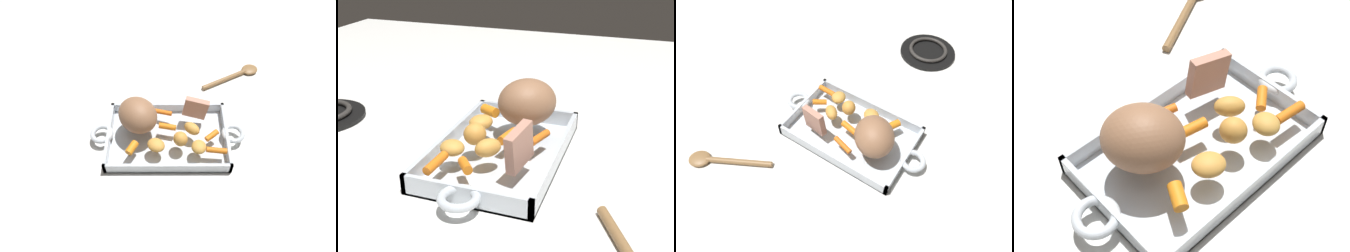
# 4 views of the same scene
# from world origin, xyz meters

# --- Properties ---
(ground_plane) EXTENTS (2.25, 2.25, 0.00)m
(ground_plane) POSITION_xyz_m (0.00, 0.00, 0.00)
(ground_plane) COLOR silver
(roasting_dish) EXTENTS (0.48, 0.24, 0.04)m
(roasting_dish) POSITION_xyz_m (0.00, 0.00, 0.01)
(roasting_dish) COLOR silver
(roasting_dish) RESTS_ON ground_plane
(pork_roast) EXTENTS (0.16, 0.17, 0.10)m
(pork_roast) POSITION_xyz_m (0.09, -0.03, 0.09)
(pork_roast) COLOR #946647
(pork_roast) RESTS_ON roasting_dish
(roast_slice_thick) EXTENTS (0.08, 0.03, 0.08)m
(roast_slice_thick) POSITION_xyz_m (-0.09, -0.06, 0.08)
(roast_slice_thick) COLOR tan
(roast_slice_thick) RESTS_ON roasting_dish
(baby_carrot_long) EXTENTS (0.05, 0.03, 0.02)m
(baby_carrot_long) POSITION_xyz_m (-0.00, -0.01, 0.05)
(baby_carrot_long) COLOR orange
(baby_carrot_long) RESTS_ON roasting_dish
(baby_carrot_center_right) EXTENTS (0.06, 0.02, 0.02)m
(baby_carrot_center_right) POSITION_xyz_m (-0.14, 0.07, 0.05)
(baby_carrot_center_right) COLOR orange
(baby_carrot_center_right) RESTS_ON roasting_dish
(baby_carrot_southeast) EXTENTS (0.05, 0.04, 0.02)m
(baby_carrot_southeast) POSITION_xyz_m (-0.13, 0.02, 0.05)
(baby_carrot_southeast) COLOR orange
(baby_carrot_southeast) RESTS_ON roasting_dish
(baby_carrot_center_left) EXTENTS (0.06, 0.03, 0.02)m
(baby_carrot_center_left) POSITION_xyz_m (0.02, -0.07, 0.05)
(baby_carrot_center_left) COLOR orange
(baby_carrot_center_left) RESTS_ON roasting_dish
(baby_carrot_northwest) EXTENTS (0.04, 0.05, 0.02)m
(baby_carrot_northwest) POSITION_xyz_m (0.10, 0.06, 0.05)
(baby_carrot_northwest) COLOR orange
(baby_carrot_northwest) RESTS_ON roasting_dish
(potato_corner) EXTENTS (0.06, 0.06, 0.04)m
(potato_corner) POSITION_xyz_m (-0.04, 0.04, 0.06)
(potato_corner) COLOR gold
(potato_corner) RESTS_ON roasting_dish
(potato_whole) EXTENTS (0.06, 0.06, 0.03)m
(potato_whole) POSITION_xyz_m (-0.07, -0.00, 0.06)
(potato_whole) COLOR gold
(potato_whole) RESTS_ON roasting_dish
(potato_golden_large) EXTENTS (0.07, 0.07, 0.03)m
(potato_golden_large) POSITION_xyz_m (0.03, 0.06, 0.05)
(potato_golden_large) COLOR gold
(potato_golden_large) RESTS_ON roasting_dish
(potato_golden_small) EXTENTS (0.05, 0.05, 0.03)m
(potato_golden_small) POSITION_xyz_m (-0.09, 0.06, 0.05)
(potato_golden_small) COLOR gold
(potato_golden_small) RESTS_ON roasting_dish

